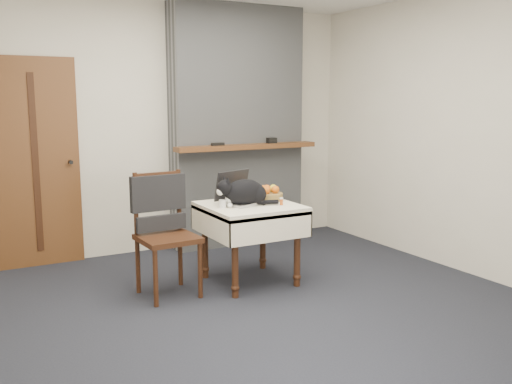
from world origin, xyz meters
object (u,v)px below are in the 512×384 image
fruit_basket (269,194)px  chair (162,216)px  door (35,163)px  cat (245,193)px  side_table (250,217)px  laptop (240,195)px  cream_jar (223,204)px  pill_bottle (281,201)px

fruit_basket → chair: 1.02m
door → fruit_basket: door is taller
cat → chair: bearing=170.7°
side_table → laptop: (-0.05, 0.10, 0.18)m
door → cat: door is taller
cream_jar → pill_bottle: (0.50, -0.13, -0.00)m
laptop → fruit_basket: (0.30, -0.01, -0.02)m
side_table → pill_bottle: 0.31m
cat → pill_bottle: cat is taller
cat → laptop: bearing=87.2°
laptop → cream_jar: 0.27m
pill_bottle → chair: bearing=164.1°
side_table → cat: bearing=-159.3°
cream_jar → side_table: bearing=6.5°
cream_jar → pill_bottle: cream_jar is taller
door → fruit_basket: (1.80, -1.35, -0.25)m
cat → chair: 0.73m
door → fruit_basket: 2.26m
cream_jar → chair: 0.51m
laptop → pill_bottle: size_ratio=7.09×
fruit_basket → chair: bearing=178.6°
laptop → cat: laptop is taller
chair → fruit_basket: bearing=-4.5°
door → side_table: door is taller
door → cream_jar: 1.97m
laptop → pill_bottle: (0.27, -0.26, -0.04)m
cat → pill_bottle: (0.28, -0.14, -0.08)m
cat → fruit_basket: bearing=22.8°
pill_bottle → fruit_basket: fruit_basket is taller
door → side_table: (1.55, -1.45, -0.41)m
door → pill_bottle: door is taller
pill_bottle → chair: size_ratio=0.06×
laptop → fruit_basket: size_ratio=1.95×
fruit_basket → chair: chair is taller
laptop → cat: 0.13m
laptop → pill_bottle: laptop is taller
cream_jar → chair: (-0.48, 0.15, -0.09)m
door → laptop: bearing=-42.0°
cat → fruit_basket: (0.31, 0.12, -0.06)m
door → pill_bottle: bearing=-42.3°
pill_bottle → chair: 1.02m
door → chair: bearing=-59.4°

